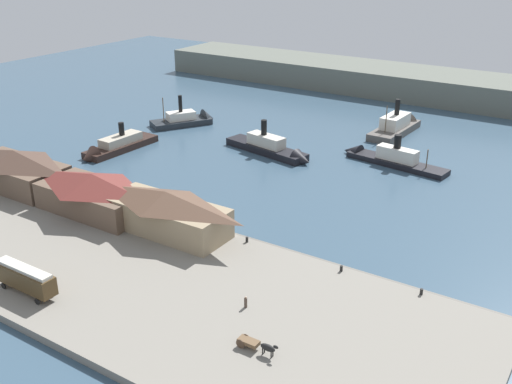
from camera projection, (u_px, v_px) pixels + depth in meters
The scene contains 19 objects.
ground_plane at pixel (208, 220), 107.95m from camera, with size 320.00×320.00×0.00m, color #385166.
quay_promenade at pixel (120, 269), 90.73m from camera, with size 110.00×36.00×1.20m, color gray.
seawall_edge at pixel (196, 225), 104.97m from camera, with size 110.00×0.80×1.00m, color #666159.
ferry_shed_customs_shed at pixel (16, 168), 117.89m from camera, with size 21.94×10.48×7.60m.
ferry_shed_west_terminal at pixel (94, 192), 107.15m from camera, with size 21.38×10.50×7.22m.
ferry_shed_central_terminal at pixel (166, 211), 99.77m from camera, with size 22.30×8.93×7.24m.
street_tram at pixel (25, 278), 82.69m from camera, with size 10.42×2.62×4.06m.
horse_cart at pixel (256, 344), 71.44m from camera, with size 5.57×1.37×1.87m.
pedestrian_walking_west at pixel (246, 302), 79.94m from camera, with size 0.42×0.42×1.71m.
pedestrian_standing_center at pixel (0, 266), 88.99m from camera, with size 0.40×0.40×1.61m.
mooring_post_center_west at pixel (341, 268), 88.76m from camera, with size 0.44×0.44×0.90m, color black.
mooring_post_center_east at pixel (421, 292), 82.95m from camera, with size 0.44×0.44×0.90m, color black.
mooring_post_east at pixel (247, 240), 97.27m from camera, with size 0.44×0.44×0.90m, color black.
ferry_near_quay at pixel (189, 120), 162.97m from camera, with size 14.24×18.00×10.33m.
ferry_mid_harbor at pixel (398, 125), 156.48m from camera, with size 7.43×22.07×11.07m.
ferry_approaching_east at pixel (385, 157), 134.86m from camera, with size 25.84×7.81×8.67m.
ferry_approaching_west at pixel (114, 147), 141.28m from camera, with size 6.18×21.77×8.29m.
ferry_departing_north at pixel (274, 149), 139.57m from camera, with size 24.87×9.38×9.27m.
far_headland at pixel (415, 83), 191.31m from camera, with size 180.00×24.00×8.00m, color #60665B.
Camera 1 is at (60.20, -76.96, 46.98)m, focal length 41.84 mm.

